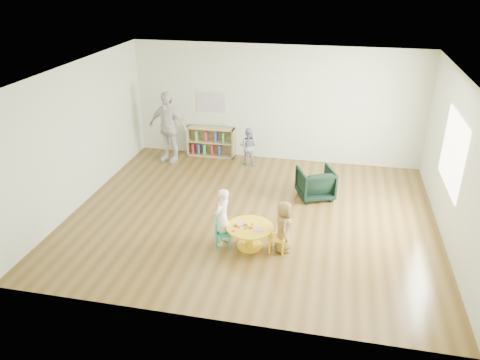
{
  "coord_description": "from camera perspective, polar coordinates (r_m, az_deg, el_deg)",
  "views": [
    {
      "loc": [
        1.43,
        -7.87,
        4.53
      ],
      "look_at": [
        -0.18,
        -0.3,
        0.88
      ],
      "focal_mm": 35.0,
      "sensor_mm": 36.0,
      "label": 1
    }
  ],
  "objects": [
    {
      "name": "bookshelf",
      "position": [
        11.9,
        -3.61,
        4.7
      ],
      "size": [
        1.2,
        0.3,
        0.75
      ],
      "color": "#A08B59",
      "rests_on": "ground"
    },
    {
      "name": "toddler",
      "position": [
        11.31,
        1.01,
        4.14
      ],
      "size": [
        0.47,
        0.38,
        0.92
      ],
      "primitive_type": "imported",
      "rotation": [
        0.0,
        0.0,
        3.06
      ],
      "color": "#1B2845",
      "rests_on": "ground"
    },
    {
      "name": "child_right",
      "position": [
        7.94,
        5.33,
        -5.69
      ],
      "size": [
        0.35,
        0.49,
        0.92
      ],
      "primitive_type": "imported",
      "rotation": [
        0.0,
        0.0,
        1.7
      ],
      "color": "gold",
      "rests_on": "ground"
    },
    {
      "name": "kid_chair_left",
      "position": [
        8.13,
        -2.36,
        -6.38
      ],
      "size": [
        0.33,
        0.33,
        0.5
      ],
      "rotation": [
        0.0,
        0.0,
        -1.33
      ],
      "color": "#1C9C81",
      "rests_on": "ground"
    },
    {
      "name": "adult_caretaker",
      "position": [
        11.53,
        -8.77,
        6.43
      ],
      "size": [
        1.09,
        0.63,
        1.75
      ],
      "primitive_type": "imported",
      "rotation": [
        0.0,
        0.0,
        -0.21
      ],
      "color": "silver",
      "rests_on": "ground"
    },
    {
      "name": "armchair",
      "position": [
        9.85,
        9.19,
        -0.39
      ],
      "size": [
        0.91,
        0.92,
        0.65
      ],
      "primitive_type": "imported",
      "rotation": [
        0.0,
        0.0,
        3.53
      ],
      "color": "black",
      "rests_on": "ground"
    },
    {
      "name": "child_left",
      "position": [
        8.05,
        -2.2,
        -4.56
      ],
      "size": [
        0.35,
        0.44,
        1.06
      ],
      "primitive_type": "imported",
      "rotation": [
        0.0,
        0.0,
        -1.85
      ],
      "color": "white",
      "rests_on": "ground"
    },
    {
      "name": "kid_chair_right",
      "position": [
        8.01,
        4.85,
        -6.92
      ],
      "size": [
        0.29,
        0.29,
        0.52
      ],
      "rotation": [
        0.0,
        0.0,
        1.55
      ],
      "color": "yellow",
      "rests_on": "ground"
    },
    {
      "name": "activity_table",
      "position": [
        8.09,
        1.19,
        -6.44
      ],
      "size": [
        0.81,
        0.81,
        0.45
      ],
      "rotation": [
        0.0,
        0.0,
        -0.32
      ],
      "color": "yellow",
      "rests_on": "ground"
    },
    {
      "name": "room",
      "position": [
        8.42,
        1.71,
        6.97
      ],
      "size": [
        7.1,
        7.0,
        2.8
      ],
      "color": "brown",
      "rests_on": "ground"
    },
    {
      "name": "alphabet_poster",
      "position": [
        11.71,
        -3.51,
        9.42
      ],
      "size": [
        0.74,
        0.01,
        0.54
      ],
      "color": "silver",
      "rests_on": "ground"
    }
  ]
}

